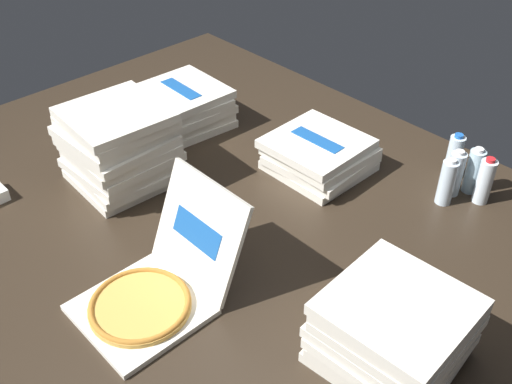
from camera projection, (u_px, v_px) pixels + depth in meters
The scene contains 11 objects.
ground_plane at pixel (231, 227), 2.42m from camera, with size 3.20×2.40×0.02m, color #2D2319.
open_pizza_box at pixel (156, 287), 2.04m from camera, with size 0.39×0.55×0.39m.
pizza_stack_center_far at pixel (119, 147), 2.55m from camera, with size 0.43×0.42×0.35m.
pizza_stack_center_near at pixel (319, 155), 2.68m from camera, with size 0.43×0.42×0.16m.
pizza_stack_right_far at pixel (183, 106), 2.99m from camera, with size 0.44×0.44×0.20m.
pizza_stack_right_near at pixel (393, 331), 1.81m from camera, with size 0.45×0.43×0.27m.
water_bottle_0 at pixel (474, 171), 2.54m from camera, with size 0.07×0.07×0.22m.
water_bottle_1 at pixel (454, 156), 2.62m from camera, with size 0.07×0.07×0.22m.
water_bottle_2 at pixel (485, 181), 2.48m from camera, with size 0.07×0.07×0.22m.
water_bottle_3 at pixel (455, 173), 2.52m from camera, with size 0.07×0.07×0.22m.
water_bottle_4 at pixel (447, 182), 2.47m from camera, with size 0.07×0.07×0.22m.
Camera 1 is at (1.41, -1.19, 1.57)m, focal length 41.89 mm.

